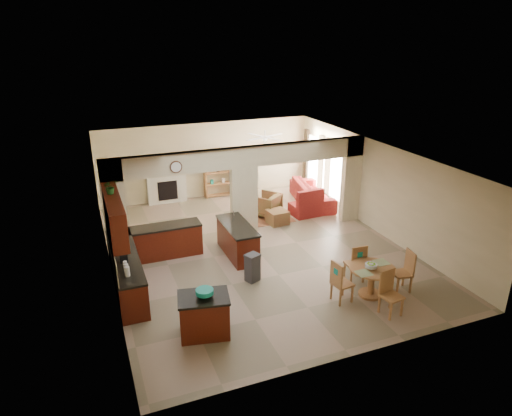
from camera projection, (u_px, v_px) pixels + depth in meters
name	position (u px, v px, depth m)	size (l,w,h in m)	color
floor	(256.00, 249.00, 13.15)	(10.00, 10.00, 0.00)	gray
ceiling	(256.00, 155.00, 12.14)	(10.00, 10.00, 0.00)	white
wall_back	(207.00, 160.00, 16.99)	(8.00, 8.00, 0.00)	beige
wall_front	(357.00, 294.00, 8.31)	(8.00, 8.00, 0.00)	beige
wall_left	(106.00, 225.00, 11.28)	(10.00, 10.00, 0.00)	beige
wall_right	(377.00, 187.00, 14.01)	(10.00, 10.00, 0.00)	beige
partition_left_pier	(115.00, 210.00, 12.25)	(0.60, 0.25, 2.80)	beige
partition_center_pier	(244.00, 203.00, 13.62)	(0.80, 0.25, 2.20)	beige
partition_right_pier	(351.00, 179.00, 14.78)	(0.60, 0.25, 2.80)	beige
partition_header	(244.00, 157.00, 13.12)	(8.00, 0.25, 0.60)	beige
kitchen_counter	(141.00, 258.00, 11.66)	(2.52, 3.29, 1.48)	#3D1007
upper_cabinets	(114.00, 216.00, 10.46)	(0.35, 2.40, 0.90)	#3D1007
peninsula	(238.00, 240.00, 12.68)	(0.70, 1.85, 0.91)	#3D1007
wall_clock	(176.00, 167.00, 12.32)	(0.34, 0.34, 0.03)	#512E1B
rug	(266.00, 218.00, 15.38)	(1.60, 1.30, 0.01)	brown
fireplace	(167.00, 186.00, 16.58)	(1.60, 0.35, 1.20)	beige
shelving_unit	(218.00, 173.00, 17.13)	(1.00, 0.32, 1.80)	#A17237
window_a	(337.00, 174.00, 16.07)	(0.02, 0.90, 1.90)	white
window_b	(314.00, 162.00, 17.55)	(0.02, 0.90, 1.90)	white
glazed_door	(325.00, 171.00, 16.86)	(0.02, 0.70, 2.10)	white
drape_a_left	(345.00, 178.00, 15.54)	(0.10, 0.28, 2.30)	#401C19
drape_a_right	(327.00, 169.00, 16.58)	(0.10, 0.28, 2.30)	#401C19
drape_b_left	(321.00, 166.00, 17.01)	(0.10, 0.28, 2.30)	#401C19
drape_b_right	(306.00, 158.00, 18.06)	(0.10, 0.28, 2.30)	#401C19
ceiling_fan	(265.00, 137.00, 15.35)	(1.00, 1.00, 0.10)	white
kitchen_island	(204.00, 315.00, 9.32)	(1.16, 0.93, 0.90)	#3D1007
teal_bowl	(205.00, 293.00, 9.11)	(0.36, 0.36, 0.17)	#159281
trash_can	(252.00, 269.00, 11.39)	(0.32, 0.27, 0.67)	#313134
dining_table	(372.00, 277.00, 10.69)	(1.08, 1.08, 0.74)	#A17237
fruit_bowl	(371.00, 266.00, 10.52)	(0.28, 0.28, 0.15)	#72C129
sofa	(312.00, 193.00, 16.59)	(1.04, 2.65, 0.77)	maroon
chaise	(306.00, 209.00, 15.61)	(0.97, 0.80, 0.39)	maroon
armchair	(266.00, 204.00, 15.48)	(0.83, 0.86, 0.78)	maroon
ottoman	(277.00, 217.00, 14.88)	(0.61, 0.61, 0.44)	maroon
plant	(110.00, 187.00, 10.47)	(0.31, 0.27, 0.34)	#134714
chair_north	(357.00, 262.00, 11.25)	(0.45, 0.45, 1.02)	#A17237
chair_east	(405.00, 269.00, 10.90)	(0.48, 0.48, 1.02)	#A17237
chair_south	(389.00, 291.00, 10.00)	(0.48, 0.48, 1.02)	#A17237
chair_west	(340.00, 281.00, 10.41)	(0.46, 0.46, 1.02)	#A17237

